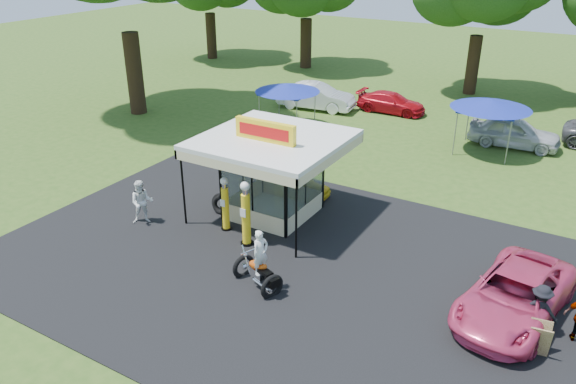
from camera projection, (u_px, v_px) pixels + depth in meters
name	position (u px, v px, depth m)	size (l,w,h in m)	color
ground	(245.00, 287.00, 18.58)	(120.00, 120.00, 0.00)	#305019
asphalt_apron	(276.00, 259.00, 20.13)	(20.00, 14.00, 0.04)	black
gas_station_kiosk	(273.00, 175.00, 22.64)	(5.40, 5.40, 4.18)	white
gas_pump_left	(225.00, 205.00, 21.70)	(0.42, 0.42, 2.25)	black
gas_pump_right	(246.00, 215.00, 20.58)	(0.48, 0.48, 2.59)	black
motorcycle	(260.00, 265.00, 18.22)	(1.96, 1.42, 2.23)	black
spare_tires	(220.00, 204.00, 23.33)	(0.98, 0.59, 0.84)	black
a_frame_sign	(539.00, 340.00, 15.42)	(0.60, 0.58, 1.02)	#593819
kiosk_car	(300.00, 185.00, 24.91)	(1.13, 2.82, 0.96)	yellow
pink_sedan	(515.00, 296.00, 16.91)	(2.44, 5.28, 1.47)	#D23967
spectator_west	(142.00, 202.00, 22.31)	(0.89, 0.70, 1.84)	white
spectator_east_a	(539.00, 310.00, 16.14)	(1.05, 0.61, 1.63)	black
bg_car_a	(316.00, 96.00, 36.83)	(1.77, 5.08, 1.67)	white
bg_car_b	(391.00, 103.00, 36.21)	(1.80, 4.44, 1.29)	red
bg_car_c	(514.00, 132.00, 30.37)	(1.91, 4.73, 1.61)	silver
tent_west	(287.00, 88.00, 32.63)	(3.80, 3.80, 2.66)	gray
tent_east	(491.00, 104.00, 28.91)	(4.10, 4.10, 2.87)	gray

